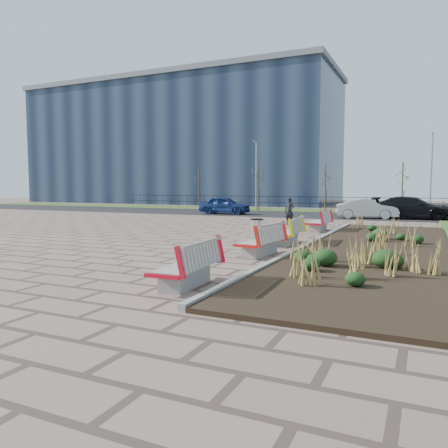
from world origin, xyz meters
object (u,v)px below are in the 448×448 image
at_px(bench_a, 185,264).
at_px(lamp_east, 431,175).
at_px(car_black, 413,208).
at_px(lamp_west, 256,176).
at_px(bench_d, 318,221).
at_px(car_silver, 367,209).
at_px(pedestrian, 289,211).
at_px(bench_b, 260,240).
at_px(car_blue, 225,205).
at_px(bench_c, 287,231).
at_px(litter_bin, 257,233).

xyz_separation_m(bench_a, lamp_east, (5.00, 28.25, 2.54)).
xyz_separation_m(car_black, lamp_west, (-12.93, 5.08, 2.29)).
bearing_deg(bench_d, lamp_east, 72.96).
distance_m(bench_d, lamp_west, 17.98).
bearing_deg(car_silver, pedestrian, 144.68).
relative_size(bench_b, lamp_east, 0.35).
bearing_deg(lamp_east, car_black, -101.88).
bearing_deg(lamp_west, car_blue, -94.45).
xyz_separation_m(bench_a, bench_c, (0.00, 7.63, 0.00)).
xyz_separation_m(litter_bin, car_black, (4.78, 16.47, 0.26)).
bearing_deg(bench_a, car_silver, 84.05).
bearing_deg(bench_b, lamp_east, 83.90).
bearing_deg(bench_d, car_blue, 135.36).
xyz_separation_m(car_blue, lamp_west, (0.44, 5.71, 2.35)).
distance_m(bench_b, litter_bin, 2.18).
bearing_deg(bench_c, lamp_west, 110.65).
bearing_deg(car_black, bench_b, 172.25).
bearing_deg(car_black, bench_a, 174.63).
distance_m(bench_a, bench_d, 12.89).
distance_m(bench_c, bench_d, 5.26).
height_order(bench_c, car_silver, car_silver).
bearing_deg(bench_c, car_black, 72.87).
bearing_deg(car_blue, pedestrian, -138.17).
height_order(bench_b, car_blue, car_blue).
bearing_deg(bench_a, litter_bin, 94.29).
height_order(bench_c, car_black, car_black).
xyz_separation_m(car_black, lamp_east, (1.07, 5.08, 2.29)).
xyz_separation_m(bench_d, lamp_east, (5.00, 15.36, 2.54)).
bearing_deg(lamp_east, bench_a, -100.04).
relative_size(bench_d, lamp_west, 0.35).
xyz_separation_m(bench_b, lamp_east, (5.00, 23.55, 2.54)).
xyz_separation_m(litter_bin, car_blue, (-8.59, 15.84, 0.20)).
bearing_deg(car_blue, litter_bin, -156.24).
height_order(bench_b, bench_c, same).
height_order(car_blue, car_silver, car_blue).
bearing_deg(lamp_west, pedestrian, -61.72).
height_order(bench_b, bench_d, same).
distance_m(bench_a, litter_bin, 6.75).
bearing_deg(car_black, lamp_west, 72.80).
height_order(car_silver, car_black, car_black).
height_order(litter_bin, lamp_east, lamp_east).
bearing_deg(bench_d, car_silver, 83.91).
relative_size(car_blue, car_black, 0.78).
distance_m(bench_d, lamp_east, 16.35).
distance_m(bench_c, car_silver, 14.72).
height_order(bench_a, lamp_east, lamp_east).
bearing_deg(litter_bin, lamp_west, 110.72).
distance_m(bench_a, pedestrian, 15.92).
relative_size(litter_bin, lamp_east, 0.16).
bearing_deg(lamp_east, bench_d, -108.03).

